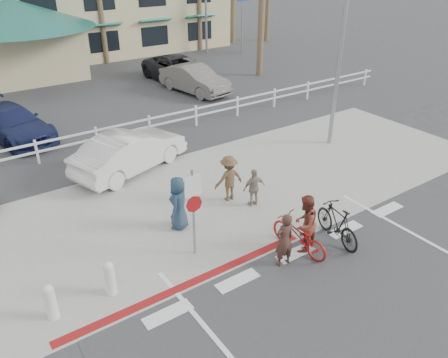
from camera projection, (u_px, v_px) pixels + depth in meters
ground at (311, 265)px, 11.68m from camera, size 140.00×140.00×0.00m
bike_path at (372, 310)px, 10.22m from camera, size 12.00×16.00×0.01m
sidewalk_plaza at (218, 195)px, 14.94m from camera, size 22.00×7.00×0.01m
cross_street at (163, 155)px, 17.85m from camera, size 40.00×5.00×0.01m
parking_lot at (85, 96)px, 24.75m from camera, size 50.00×16.00×0.01m
curb_red at (192, 283)px, 11.05m from camera, size 7.00×0.25×0.02m
rail_fence at (152, 126)px, 19.32m from camera, size 29.40×0.16×1.00m
sign_post at (193, 209)px, 11.44m from camera, size 0.50×0.10×2.90m
bollard_0 at (110, 278)px, 10.51m from camera, size 0.26×0.26×0.95m
bollard_1 at (50, 302)px, 9.81m from camera, size 0.26×0.26×0.95m
streetlight_0 at (342, 35)px, 16.80m from camera, size 0.60×2.00×9.00m
info_sign at (242, 16)px, 33.33m from camera, size 1.20×0.16×5.60m
bike_red at (299, 236)px, 12.01m from camera, size 0.86×1.95×0.99m
rider_red at (284, 240)px, 11.35m from camera, size 0.60×0.42×1.57m
bike_black at (337, 223)px, 12.41m from camera, size 0.90×1.97×1.14m
rider_black at (305, 224)px, 11.89m from camera, size 1.01×0.91×1.71m
pedestrian_a at (229, 178)px, 14.35m from camera, size 1.06×0.66×1.58m
pedestrian_child at (254, 188)px, 14.07m from camera, size 0.81×0.45×1.31m
pedestrian_b at (179, 203)px, 12.87m from camera, size 0.96×0.95×1.68m
car_white_sedan at (130, 151)px, 16.29m from camera, size 4.90×3.04×1.52m
lot_car_1 at (11, 123)px, 19.00m from camera, size 3.30×5.34×1.45m
lot_car_3 at (195, 79)px, 25.07m from camera, size 2.41×4.91×1.55m
lot_car_5 at (179, 69)px, 27.11m from camera, size 2.91×5.72×1.55m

